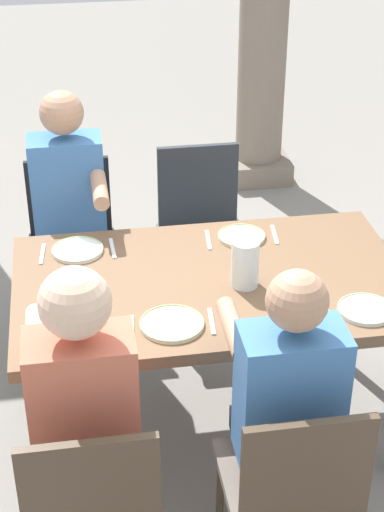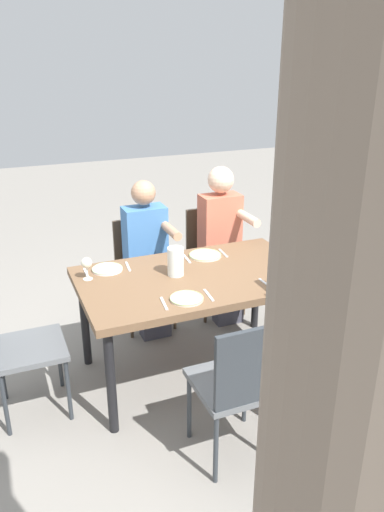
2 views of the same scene
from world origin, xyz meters
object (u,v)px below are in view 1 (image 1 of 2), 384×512
Objects in this scene: chair_west_south at (92,507)px; plate_3 at (366,309)px; water_pitcher at (245,265)px; plate_0 at (78,250)px; plate_1 at (172,324)px; dining_table at (211,294)px; diner_guest_third at (71,221)px; plate_2 at (242,236)px; chair_mid_north at (201,224)px; diner_man_white at (84,421)px; chair_west_north at (72,236)px; diner_woman_green at (282,413)px; chair_mid_south at (293,484)px.

chair_west_south reaches higher than plate_3.
water_pitcher is (-0.42, 0.26, 0.08)m from plate_3.
plate_1 is (0.32, -0.61, -0.00)m from plate_0.
diner_guest_third is (-0.55, 0.72, 0.01)m from dining_table.
plate_2 is at bearing 0.54° from plate_0.
plate_3 is at bearing -61.41° from plate_2.
chair_mid_north is 3.82× the size of plate_1.
water_pitcher is (0.12, -0.06, 0.16)m from dining_table.
chair_west_south reaches higher than plate_1.
diner_man_white is at bearing -112.49° from chair_mid_north.
chair_west_south is 1.13m from water_pitcher.
plate_1 is (0.34, -1.01, 0.07)m from diner_guest_third.
water_pitcher is at bearing -29.65° from plate_0.
water_pitcher is (0.67, -0.96, 0.34)m from chair_west_north.
chair_west_south is at bearing -110.22° from chair_mid_north.
chair_west_north is at bearing 92.10° from plate_0.
plate_0 is 0.69m from plate_1.
dining_table is at bearing -52.79° from diner_guest_third.
dining_table is 1.72× the size of chair_mid_north.
plate_3 is 1.08× the size of water_pitcher.
diner_man_white reaches higher than chair_mid_north.
diner_guest_third is (0.00, -0.18, 0.18)m from chair_west_north.
chair_west_south is (-0.55, -0.90, -0.17)m from dining_table.
plate_0 is 1.05× the size of plate_2.
diner_woman_green is (-0.00, -1.63, 0.14)m from chair_mid_north.
plate_1 and plate_3 have the same top height.
chair_west_south is 1.02× the size of chair_mid_south.
plate_0 is 1.11× the size of water_pitcher.
chair_west_south reaches higher than plate_2.
diner_man_white is at bearing -91.37° from plate_0.
chair_mid_north is 0.64m from plate_2.
diner_guest_third is at bearing 151.64° from plate_2.
chair_west_south is (-0.00, -1.80, 0.00)m from chair_west_north.
plate_3 is (0.43, -1.22, 0.25)m from chair_mid_north.
dining_table is 0.37m from plate_1.
chair_west_south is at bearing -151.92° from plate_3.
chair_mid_north is 1.75m from diner_man_white.
chair_mid_north is at bearing 0.25° from chair_west_north.
chair_mid_north reaches higher than chair_west_north.
chair_west_north is 0.68× the size of diner_guest_third.
water_pitcher reaches higher than chair_west_north.
chair_mid_south is 0.91m from water_pitcher.
diner_woman_green is at bearing -90.11° from chair_mid_north.
dining_table is 7.40× the size of plate_3.
diner_woman_green is (0.66, -1.62, 0.15)m from chair_west_north.
chair_west_north reaches higher than plate_2.
chair_mid_north reaches higher than plate_2.
plate_1 is at bearing -73.85° from chair_west_north.
diner_guest_third reaches higher than chair_mid_south.
diner_man_white reaches higher than plate_3.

